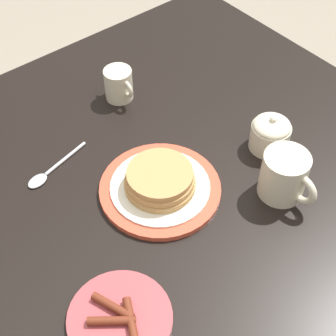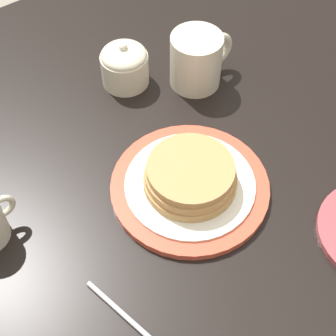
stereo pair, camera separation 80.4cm
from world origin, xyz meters
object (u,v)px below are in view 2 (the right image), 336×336
at_px(sugar_bowl, 125,65).
at_px(coffee_mug, 197,59).
at_px(pancake_plate, 190,181).
at_px(spoon, 148,336).

bearing_deg(sugar_bowl, coffee_mug, -35.09).
relative_size(pancake_plate, spoon, 1.53).
distance_m(coffee_mug, spoon, 0.47).
bearing_deg(sugar_bowl, spoon, -119.64).
height_order(sugar_bowl, spoon, sugar_bowl).
bearing_deg(coffee_mug, sugar_bowl, 144.91).
height_order(pancake_plate, spoon, pancake_plate).
xyz_separation_m(coffee_mug, sugar_bowl, (-0.10, 0.07, -0.01)).
height_order(coffee_mug, spoon, coffee_mug).
distance_m(sugar_bowl, spoon, 0.46).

